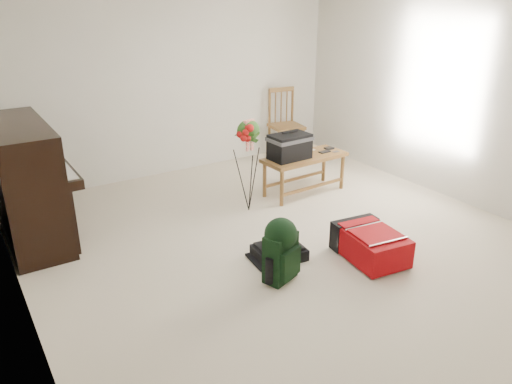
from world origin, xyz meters
TOP-DOWN VIEW (x-y plane):
  - floor at (0.00, 0.00)m, footprint 5.00×5.50m
  - wall_back at (0.00, 2.75)m, footprint 5.00×0.04m
  - wall_left at (-2.50, 0.00)m, footprint 0.04×5.50m
  - wall_right at (2.50, 0.00)m, footprint 0.04×5.50m
  - piano at (-2.19, 1.60)m, footprint 0.71×1.50m
  - bench at (0.85, 1.08)m, footprint 1.14×0.50m
  - dining_chair at (1.68, 2.44)m, footprint 0.53×0.53m
  - red_suitcase at (0.50, -0.61)m, footprint 0.56×0.77m
  - black_duffel at (-0.24, -0.17)m, footprint 0.51×0.43m
  - green_backpack at (-0.46, -0.50)m, footprint 0.35×0.33m
  - flower_stand at (0.11, 0.97)m, footprint 0.43×0.43m

SIDE VIEW (x-z plane):
  - floor at x=0.00m, z-range -0.01..0.01m
  - black_duffel at x=-0.24m, z-range -0.03..0.17m
  - red_suitcase at x=0.50m, z-range 0.01..0.31m
  - green_backpack at x=-0.46m, z-range 0.03..0.64m
  - dining_chair at x=1.68m, z-range -0.01..1.05m
  - flower_stand at x=0.11m, z-range -0.01..1.13m
  - piano at x=-2.19m, z-range -0.03..1.22m
  - bench at x=0.85m, z-range 0.18..1.04m
  - wall_back at x=0.00m, z-range 0.00..2.50m
  - wall_left at x=-2.50m, z-range 0.00..2.50m
  - wall_right at x=2.50m, z-range 0.00..2.50m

